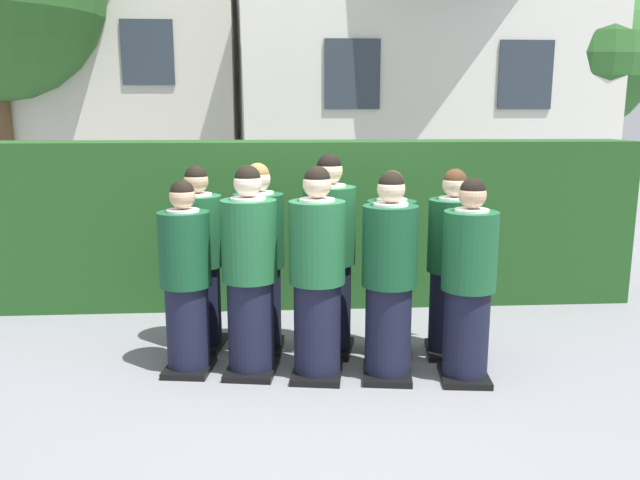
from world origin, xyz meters
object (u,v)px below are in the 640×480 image
(student_front_row_4, at_px, (468,286))
(student_rear_row_1, at_px, (259,263))
(student_rear_row_4, at_px, (452,268))
(student_front_row_0, at_px, (186,282))
(student_front_row_3, at_px, (389,282))
(student_front_row_2, at_px, (317,279))
(student_rear_row_0, at_px, (199,263))
(student_rear_row_3, at_px, (390,269))
(student_front_row_1, at_px, (250,277))
(student_rear_row_2, at_px, (329,260))

(student_front_row_4, bearing_deg, student_rear_row_1, 155.36)
(student_rear_row_1, height_order, student_rear_row_4, student_rear_row_1)
(student_rear_row_4, bearing_deg, student_front_row_0, -174.34)
(student_front_row_4, relative_size, student_rear_row_1, 0.96)
(student_front_row_0, xyz_separation_m, student_front_row_3, (1.59, -0.23, 0.04))
(student_front_row_2, distance_m, student_rear_row_1, 0.76)
(student_front_row_4, xyz_separation_m, student_rear_row_0, (-2.14, 0.85, 0.02))
(student_front_row_0, height_order, student_rear_row_4, student_rear_row_4)
(student_front_row_0, height_order, student_rear_row_3, student_rear_row_3)
(student_front_row_3, relative_size, student_rear_row_1, 0.99)
(student_front_row_4, height_order, student_rear_row_3, student_rear_row_3)
(student_front_row_1, bearing_deg, student_front_row_2, -11.27)
(student_front_row_1, xyz_separation_m, student_front_row_3, (1.08, -0.16, -0.02))
(student_front_row_3, bearing_deg, student_rear_row_3, 78.77)
(student_rear_row_0, relative_size, student_rear_row_2, 0.94)
(student_front_row_2, bearing_deg, student_front_row_3, -5.50)
(student_front_row_3, height_order, student_rear_row_2, student_rear_row_2)
(student_front_row_4, bearing_deg, student_rear_row_3, 130.87)
(student_front_row_1, height_order, student_rear_row_2, student_rear_row_2)
(student_rear_row_2, height_order, student_rear_row_4, student_rear_row_2)
(student_front_row_2, bearing_deg, student_rear_row_2, 75.66)
(student_front_row_4, bearing_deg, student_rear_row_0, 158.41)
(student_front_row_3, height_order, student_front_row_4, student_front_row_3)
(student_front_row_4, xyz_separation_m, student_rear_row_3, (-0.50, 0.58, 0.00))
(student_front_row_2, relative_size, student_rear_row_1, 1.01)
(student_rear_row_1, distance_m, student_rear_row_4, 1.64)
(student_front_row_1, relative_size, student_rear_row_4, 1.04)
(student_rear_row_4, bearing_deg, student_rear_row_2, 172.59)
(student_rear_row_3, bearing_deg, student_front_row_0, -171.08)
(student_rear_row_4, bearing_deg, student_front_row_1, -170.30)
(student_front_row_0, height_order, student_front_row_2, student_front_row_2)
(student_front_row_4, bearing_deg, student_rear_row_4, 88.22)
(student_front_row_0, distance_m, student_rear_row_3, 1.71)
(student_front_row_1, height_order, student_front_row_2, same)
(student_front_row_0, bearing_deg, student_rear_row_1, 36.80)
(student_front_row_3, xyz_separation_m, student_rear_row_0, (-1.55, 0.76, -0.01))
(student_front_row_0, bearing_deg, student_front_row_1, -7.98)
(student_rear_row_1, bearing_deg, student_front_row_0, -143.20)
(student_front_row_2, xyz_separation_m, student_front_row_3, (0.55, -0.05, -0.02))
(student_front_row_2, bearing_deg, student_rear_row_3, 34.02)
(student_front_row_2, bearing_deg, student_rear_row_1, 127.53)
(student_front_row_1, distance_m, student_rear_row_4, 1.72)
(student_front_row_1, bearing_deg, student_rear_row_3, 15.92)
(student_rear_row_3, bearing_deg, student_rear_row_2, 170.29)
(student_front_row_2, bearing_deg, student_rear_row_4, 18.62)
(student_front_row_4, xyz_separation_m, student_rear_row_2, (-1.02, 0.67, 0.07))
(student_front_row_0, xyz_separation_m, student_rear_row_4, (2.20, 0.22, 0.03))
(student_front_row_1, relative_size, student_front_row_2, 1.00)
(student_front_row_1, xyz_separation_m, student_rear_row_0, (-0.47, 0.61, -0.02))
(student_rear_row_2, distance_m, student_rear_row_3, 0.53)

